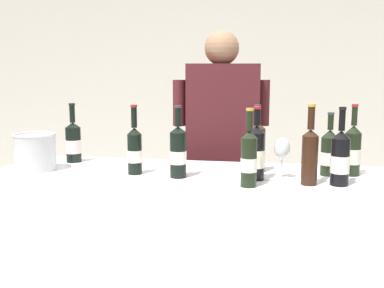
{
  "coord_description": "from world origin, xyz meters",
  "views": [
    {
      "loc": [
        0.3,
        -2.15,
        1.44
      ],
      "look_at": [
        -0.08,
        0.0,
        1.1
      ],
      "focal_mm": 42.19,
      "sensor_mm": 36.0,
      "label": 1
    }
  ],
  "objects_px": {
    "wine_bottle_4": "(256,153)",
    "wine_bottle_6": "(135,150)",
    "wine_bottle_0": "(249,158)",
    "wine_bottle_2": "(178,151)",
    "ice_bucket": "(35,151)",
    "wine_bottle_9": "(329,153)",
    "wine_bottle_7": "(310,154)",
    "wine_bottle_3": "(340,158)",
    "person_server": "(221,169)",
    "wine_bottle_1": "(73,142)",
    "wine_glass": "(282,150)",
    "wine_bottle_5": "(353,150)",
    "wine_bottle_8": "(257,146)"
  },
  "relations": [
    {
      "from": "wine_bottle_1",
      "to": "wine_bottle_2",
      "type": "xyz_separation_m",
      "value": [
        0.66,
        -0.27,
        0.01
      ]
    },
    {
      "from": "wine_bottle_2",
      "to": "wine_glass",
      "type": "distance_m",
      "value": 0.49
    },
    {
      "from": "wine_bottle_9",
      "to": "ice_bucket",
      "type": "distance_m",
      "value": 1.48
    },
    {
      "from": "wine_bottle_0",
      "to": "wine_bottle_3",
      "type": "bearing_deg",
      "value": 13.7
    },
    {
      "from": "wine_bottle_6",
      "to": "ice_bucket",
      "type": "height_order",
      "value": "wine_bottle_6"
    },
    {
      "from": "wine_bottle_2",
      "to": "person_server",
      "type": "bearing_deg",
      "value": 81.59
    },
    {
      "from": "wine_bottle_0",
      "to": "wine_bottle_7",
      "type": "xyz_separation_m",
      "value": [
        0.26,
        0.08,
        0.01
      ]
    },
    {
      "from": "wine_bottle_9",
      "to": "ice_bucket",
      "type": "bearing_deg",
      "value": -174.81
    },
    {
      "from": "wine_bottle_8",
      "to": "wine_glass",
      "type": "xyz_separation_m",
      "value": [
        0.12,
        -0.13,
        0.0
      ]
    },
    {
      "from": "wine_bottle_0",
      "to": "wine_bottle_4",
      "type": "height_order",
      "value": "wine_bottle_0"
    },
    {
      "from": "wine_bottle_0",
      "to": "wine_bottle_9",
      "type": "xyz_separation_m",
      "value": [
        0.37,
        0.29,
        -0.02
      ]
    },
    {
      "from": "wine_bottle_3",
      "to": "wine_bottle_5",
      "type": "relative_size",
      "value": 1.0
    },
    {
      "from": "wine_bottle_1",
      "to": "wine_glass",
      "type": "height_order",
      "value": "wine_bottle_1"
    },
    {
      "from": "wine_bottle_4",
      "to": "wine_bottle_6",
      "type": "bearing_deg",
      "value": 178.21
    },
    {
      "from": "wine_bottle_6",
      "to": "person_server",
      "type": "distance_m",
      "value": 0.86
    },
    {
      "from": "wine_bottle_4",
      "to": "person_server",
      "type": "xyz_separation_m",
      "value": [
        -0.25,
        0.77,
        -0.25
      ]
    },
    {
      "from": "wine_bottle_0",
      "to": "wine_bottle_5",
      "type": "relative_size",
      "value": 0.99
    },
    {
      "from": "wine_bottle_3",
      "to": "person_server",
      "type": "bearing_deg",
      "value": 127.47
    },
    {
      "from": "wine_bottle_8",
      "to": "wine_bottle_9",
      "type": "xyz_separation_m",
      "value": [
        0.35,
        -0.03,
        -0.02
      ]
    },
    {
      "from": "wine_bottle_0",
      "to": "wine_bottle_3",
      "type": "distance_m",
      "value": 0.41
    },
    {
      "from": "wine_bottle_6",
      "to": "ice_bucket",
      "type": "xyz_separation_m",
      "value": [
        -0.53,
        0.0,
        -0.02
      ]
    },
    {
      "from": "wine_bottle_2",
      "to": "wine_bottle_6",
      "type": "height_order",
      "value": "wine_bottle_2"
    },
    {
      "from": "wine_glass",
      "to": "wine_bottle_8",
      "type": "bearing_deg",
      "value": 133.16
    },
    {
      "from": "wine_bottle_6",
      "to": "wine_bottle_8",
      "type": "height_order",
      "value": "wine_bottle_6"
    },
    {
      "from": "wine_bottle_3",
      "to": "wine_bottle_1",
      "type": "bearing_deg",
      "value": 167.9
    },
    {
      "from": "wine_bottle_3",
      "to": "wine_bottle_8",
      "type": "xyz_separation_m",
      "value": [
        -0.37,
        0.23,
        0.01
      ]
    },
    {
      "from": "wine_bottle_2",
      "to": "wine_bottle_9",
      "type": "distance_m",
      "value": 0.73
    },
    {
      "from": "wine_bottle_5",
      "to": "ice_bucket",
      "type": "relative_size",
      "value": 1.61
    },
    {
      "from": "wine_bottle_8",
      "to": "wine_bottle_9",
      "type": "distance_m",
      "value": 0.35
    },
    {
      "from": "wine_bottle_1",
      "to": "wine_bottle_6",
      "type": "height_order",
      "value": "wine_bottle_6"
    },
    {
      "from": "wine_bottle_2",
      "to": "wine_glass",
      "type": "relative_size",
      "value": 1.77
    },
    {
      "from": "ice_bucket",
      "to": "wine_bottle_4",
      "type": "bearing_deg",
      "value": -0.99
    },
    {
      "from": "person_server",
      "to": "wine_bottle_2",
      "type": "bearing_deg",
      "value": -98.41
    },
    {
      "from": "wine_bottle_2",
      "to": "ice_bucket",
      "type": "xyz_separation_m",
      "value": [
        -0.76,
        0.04,
        -0.03
      ]
    },
    {
      "from": "wine_bottle_0",
      "to": "wine_bottle_7",
      "type": "relative_size",
      "value": 0.96
    },
    {
      "from": "wine_bottle_3",
      "to": "wine_bottle_8",
      "type": "height_order",
      "value": "wine_bottle_3"
    },
    {
      "from": "wine_bottle_0",
      "to": "wine_bottle_7",
      "type": "bearing_deg",
      "value": 17.42
    },
    {
      "from": "wine_bottle_9",
      "to": "wine_glass",
      "type": "bearing_deg",
      "value": -156.0
    },
    {
      "from": "wine_bottle_6",
      "to": "wine_glass",
      "type": "height_order",
      "value": "wine_bottle_6"
    },
    {
      "from": "wine_bottle_4",
      "to": "wine_bottle_5",
      "type": "bearing_deg",
      "value": 20.91
    },
    {
      "from": "wine_bottle_9",
      "to": "wine_bottle_0",
      "type": "bearing_deg",
      "value": -141.93
    },
    {
      "from": "wine_bottle_8",
      "to": "wine_bottle_2",
      "type": "bearing_deg",
      "value": -151.34
    },
    {
      "from": "wine_bottle_9",
      "to": "person_server",
      "type": "distance_m",
      "value": 0.89
    },
    {
      "from": "wine_bottle_6",
      "to": "wine_bottle_2",
      "type": "bearing_deg",
      "value": -8.8
    },
    {
      "from": "wine_bottle_3",
      "to": "wine_bottle_4",
      "type": "xyz_separation_m",
      "value": [
        -0.37,
        0.04,
        0.01
      ]
    },
    {
      "from": "wine_bottle_7",
      "to": "wine_bottle_8",
      "type": "bearing_deg",
      "value": 135.26
    },
    {
      "from": "wine_bottle_0",
      "to": "wine_bottle_2",
      "type": "distance_m",
      "value": 0.36
    },
    {
      "from": "wine_bottle_5",
      "to": "person_server",
      "type": "height_order",
      "value": "person_server"
    },
    {
      "from": "wine_bottle_5",
      "to": "wine_bottle_6",
      "type": "distance_m",
      "value": 1.06
    },
    {
      "from": "wine_bottle_6",
      "to": "wine_bottle_1",
      "type": "bearing_deg",
      "value": 151.13
    }
  ]
}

